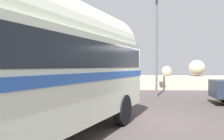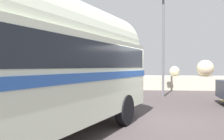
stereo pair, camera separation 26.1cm
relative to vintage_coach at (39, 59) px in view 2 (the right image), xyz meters
The scene contains 4 objects.
ground 4.18m from the vintage_coach, 44.47° to the left, with size 32.00×26.00×0.02m.
breakwater 14.59m from the vintage_coach, 81.13° to the left, with size 31.36×2.27×2.39m.
vintage_coach is the anchor object (origin of this frame).
lamp_post 10.24m from the vintage_coach, 67.04° to the left, with size 0.62×0.96×6.90m.
Camera 2 is at (-0.38, -8.02, 1.87)m, focal length 38.51 mm.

